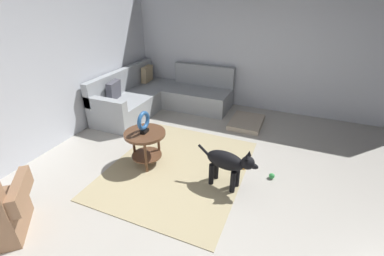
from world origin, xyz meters
The scene contains 11 objects.
ground_plane centered at (0.00, 0.00, -0.05)m, with size 6.00×6.00×0.10m, color #B7B2A8.
wall_back centered at (0.00, 2.94, 1.35)m, with size 6.00×0.12×2.70m, color silver.
wall_right centered at (2.94, 0.00, 1.35)m, with size 0.12×6.00×2.70m, color silver.
area_rug centered at (0.15, 0.70, 0.01)m, with size 2.30×1.90×0.01m, color tan.
sectional_couch centered at (1.99, 2.02, 0.29)m, with size 2.20×2.25×0.88m.
side_table centered at (0.08, 1.18, 0.42)m, with size 0.60×0.60×0.54m.
torus_sculpture centered at (0.08, 1.18, 0.71)m, with size 0.28×0.08×0.33m.
dog_bed_mat centered at (1.98, 0.08, 0.04)m, with size 0.80×0.60×0.09m, color #B2A38E.
dog centered at (0.04, -0.08, 0.38)m, with size 0.30×0.84×0.63m.
dog_toy_ball centered at (0.45, -0.62, 0.04)m, with size 0.08×0.08×0.08m, color green.
dog_toy_rope centered at (0.58, -0.20, 0.03)m, with size 0.05×0.05×0.20m, color orange.
Camera 1 is at (-2.70, -0.73, 2.35)m, focal length 24.51 mm.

